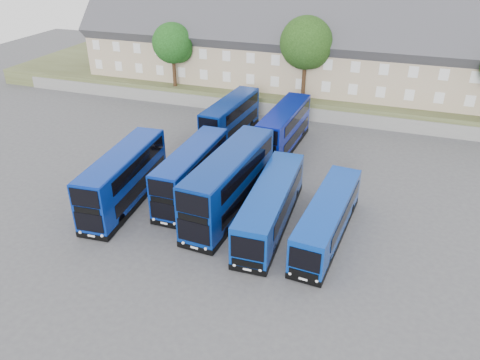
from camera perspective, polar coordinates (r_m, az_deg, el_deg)
The scene contains 13 objects.
ground at distance 34.55m, azimuth -5.15°, elevation -5.79°, with size 120.00×120.00×0.00m, color #4A4A50.
retaining_wall at distance 54.61m, azimuth 5.12°, elevation 8.39°, with size 70.00×0.40×1.50m, color slate.
earth_bank at distance 63.79m, azimuth 7.46°, elevation 11.47°, with size 80.00×20.00×2.00m, color #4D512D.
terrace_row at distance 58.58m, azimuth 6.93°, elevation 15.65°, with size 54.00×10.40×11.20m.
dd_front_left at distance 37.47m, azimuth -13.95°, elevation 0.07°, with size 3.29×10.91×4.27m.
dd_front_mid at distance 37.66m, azimuth -5.87°, elevation 0.78°, with size 2.38×10.21×4.05m.
dd_front_right at distance 35.29m, azimuth -1.26°, elevation -0.48°, with size 3.48×11.98×4.70m.
dd_rear_left at distance 48.38m, azimuth -1.17°, elevation 7.35°, with size 3.04×10.24×4.01m.
dd_rear_right at distance 45.87m, azimuth 5.35°, elevation 6.10°, with size 2.93×10.54×4.14m.
coach_east_a at distance 33.92m, azimuth 3.75°, elevation -3.25°, with size 2.86×11.91×3.24m.
coach_east_b at distance 33.17m, azimuth 10.59°, elevation -4.78°, with size 3.20×11.12×3.00m.
tree_west at distance 58.56m, azimuth -8.06°, elevation 16.03°, with size 4.80×4.80×7.65m.
tree_mid at distance 53.63m, azimuth 8.23°, elevation 16.00°, with size 5.76×5.76×9.18m.
Camera 1 is at (12.29, -25.84, 19.38)m, focal length 35.00 mm.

